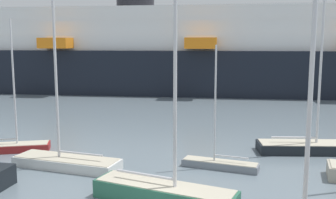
% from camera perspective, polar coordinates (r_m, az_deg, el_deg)
% --- Properties ---
extents(sailboat_0, '(4.94, 2.58, 8.39)m').
position_cam_1_polar(sailboat_0, '(27.27, -21.81, -6.22)').
color(sailboat_0, maroon).
rests_on(sailboat_0, ground_plane).
extents(sailboat_1, '(6.55, 3.64, 12.00)m').
position_cam_1_polar(sailboat_1, '(17.49, -0.54, -12.99)').
color(sailboat_1, '#2D6B51').
rests_on(sailboat_1, ground_plane).
extents(sailboat_4, '(6.34, 3.13, 10.96)m').
position_cam_1_polar(sailboat_4, '(22.86, -14.50, -8.39)').
color(sailboat_4, white).
rests_on(sailboat_4, ground_plane).
extents(sailboat_5, '(6.41, 2.27, 9.68)m').
position_cam_1_polar(sailboat_5, '(26.66, 19.69, -6.29)').
color(sailboat_5, black).
rests_on(sailboat_5, ground_plane).
extents(sailboat_6, '(4.33, 2.08, 6.82)m').
position_cam_1_polar(sailboat_6, '(22.27, 7.55, -9.03)').
color(sailboat_6, gray).
rests_on(sailboat_6, ground_plane).
extents(cruise_ship, '(107.00, 20.34, 16.93)m').
position_cam_1_polar(cruise_ship, '(56.65, 14.54, 6.47)').
color(cruise_ship, black).
rests_on(cruise_ship, ground_plane).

